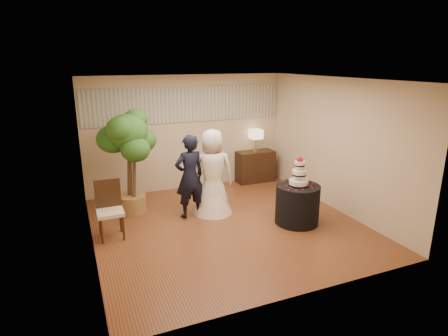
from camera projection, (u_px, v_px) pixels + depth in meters
name	position (u px, v px, depth m)	size (l,w,h in m)	color
floor	(227.00, 225.00, 7.38)	(5.00, 5.00, 0.00)	brown
ceiling	(228.00, 79.00, 6.60)	(5.00, 5.00, 0.00)	white
wall_back	(187.00, 133.00, 9.21)	(5.00, 0.06, 2.80)	beige
wall_front	(304.00, 201.00, 4.77)	(5.00, 0.06, 2.80)	beige
wall_left	(86.00, 171.00, 6.06)	(0.06, 5.00, 2.80)	beige
wall_right	(336.00, 145.00, 7.92)	(0.06, 5.00, 2.80)	beige
mural_border	(187.00, 104.00, 8.99)	(4.90, 0.02, 0.85)	#AEAFA1
groom	(190.00, 177.00, 7.55)	(0.63, 0.41, 1.73)	black
bride	(212.00, 172.00, 7.73)	(0.88, 0.82, 1.80)	white
cake_table	(297.00, 204.00, 7.37)	(0.86, 0.86, 0.78)	black
wedding_cake	(299.00, 171.00, 7.18)	(0.37, 0.37, 0.58)	white
console	(255.00, 166.00, 9.92)	(0.99, 0.44, 0.82)	black
table_lamp	(256.00, 140.00, 9.73)	(0.29, 0.29, 0.58)	#CFAF88
ficus_tree	(129.00, 162.00, 7.71)	(1.05, 1.05, 2.21)	#2B611F
side_chair	(110.00, 211.00, 6.71)	(0.48, 0.50, 1.05)	black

